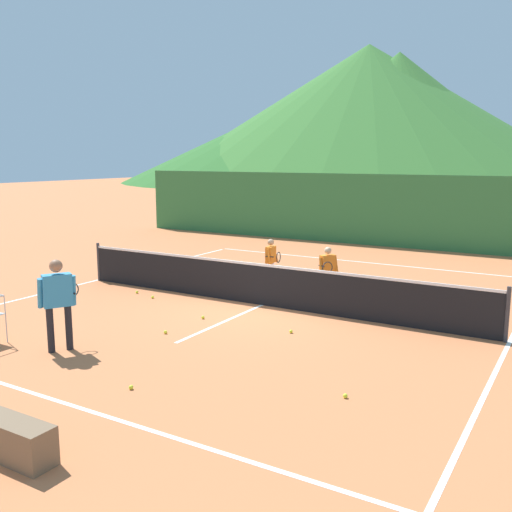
{
  "coord_description": "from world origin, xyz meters",
  "views": [
    {
      "loc": [
        6.39,
        -11.04,
        3.38
      ],
      "look_at": [
        -0.36,
        0.34,
        1.07
      ],
      "focal_mm": 39.94,
      "sensor_mm": 36.0,
      "label": 1
    }
  ],
  "objects_px": {
    "student_1": "(328,267)",
    "courtside_bench": "(2,435)",
    "tennis_ball_6": "(137,292)",
    "tennis_ball_5": "(203,317)",
    "tennis_net": "(262,284)",
    "tennis_ball_3": "(165,332)",
    "tennis_ball_7": "(291,331)",
    "tennis_ball_1": "(345,396)",
    "instructor": "(58,296)",
    "student_0": "(271,258)",
    "tennis_ball_2": "(153,297)",
    "tennis_ball_0": "(131,387)"
  },
  "relations": [
    {
      "from": "tennis_net",
      "to": "tennis_ball_5",
      "type": "xyz_separation_m",
      "value": [
        -0.5,
        -1.62,
        -0.47
      ]
    },
    {
      "from": "student_1",
      "to": "tennis_ball_6",
      "type": "height_order",
      "value": "student_1"
    },
    {
      "from": "instructor",
      "to": "tennis_ball_0",
      "type": "distance_m",
      "value": 2.54
    },
    {
      "from": "tennis_ball_2",
      "to": "tennis_ball_7",
      "type": "height_order",
      "value": "same"
    },
    {
      "from": "student_0",
      "to": "tennis_ball_1",
      "type": "height_order",
      "value": "student_0"
    },
    {
      "from": "tennis_ball_1",
      "to": "tennis_ball_7",
      "type": "relative_size",
      "value": 1.0
    },
    {
      "from": "tennis_ball_6",
      "to": "tennis_ball_5",
      "type": "bearing_deg",
      "value": -19.9
    },
    {
      "from": "student_0",
      "to": "tennis_ball_6",
      "type": "distance_m",
      "value": 3.58
    },
    {
      "from": "instructor",
      "to": "tennis_ball_5",
      "type": "height_order",
      "value": "instructor"
    },
    {
      "from": "tennis_net",
      "to": "tennis_ball_7",
      "type": "xyz_separation_m",
      "value": [
        1.55,
        -1.54,
        -0.47
      ]
    },
    {
      "from": "tennis_ball_5",
      "to": "courtside_bench",
      "type": "relative_size",
      "value": 0.05
    },
    {
      "from": "instructor",
      "to": "tennis_ball_7",
      "type": "distance_m",
      "value": 4.36
    },
    {
      "from": "instructor",
      "to": "tennis_ball_0",
      "type": "relative_size",
      "value": 24.11
    },
    {
      "from": "instructor",
      "to": "tennis_ball_6",
      "type": "xyz_separation_m",
      "value": [
        -1.78,
        3.9,
        -0.95
      ]
    },
    {
      "from": "tennis_ball_1",
      "to": "tennis_ball_7",
      "type": "bearing_deg",
      "value": 131.7
    },
    {
      "from": "student_1",
      "to": "tennis_ball_1",
      "type": "distance_m",
      "value": 5.88
    },
    {
      "from": "tennis_ball_3",
      "to": "tennis_ball_6",
      "type": "xyz_separation_m",
      "value": [
        -2.75,
        2.21,
        0.0
      ]
    },
    {
      "from": "tennis_ball_0",
      "to": "tennis_ball_3",
      "type": "bearing_deg",
      "value": 118.83
    },
    {
      "from": "courtside_bench",
      "to": "instructor",
      "type": "bearing_deg",
      "value": 129.23
    },
    {
      "from": "student_1",
      "to": "courtside_bench",
      "type": "height_order",
      "value": "student_1"
    },
    {
      "from": "student_0",
      "to": "tennis_ball_3",
      "type": "height_order",
      "value": "student_0"
    },
    {
      "from": "tennis_net",
      "to": "courtside_bench",
      "type": "relative_size",
      "value": 7.0
    },
    {
      "from": "student_0",
      "to": "student_1",
      "type": "distance_m",
      "value": 1.9
    },
    {
      "from": "tennis_ball_3",
      "to": "tennis_ball_5",
      "type": "height_order",
      "value": "same"
    },
    {
      "from": "student_1",
      "to": "tennis_ball_2",
      "type": "distance_m",
      "value": 4.29
    },
    {
      "from": "tennis_net",
      "to": "student_0",
      "type": "relative_size",
      "value": 8.4
    },
    {
      "from": "tennis_ball_3",
      "to": "tennis_ball_7",
      "type": "height_order",
      "value": "same"
    },
    {
      "from": "tennis_net",
      "to": "tennis_ball_2",
      "type": "xyz_separation_m",
      "value": [
        -2.59,
        -0.81,
        -0.47
      ]
    },
    {
      "from": "tennis_net",
      "to": "tennis_ball_0",
      "type": "xyz_separation_m",
      "value": [
        0.77,
        -5.17,
        -0.47
      ]
    },
    {
      "from": "tennis_ball_2",
      "to": "tennis_ball_5",
      "type": "xyz_separation_m",
      "value": [
        2.08,
        -0.8,
        0.0
      ]
    },
    {
      "from": "tennis_ball_5",
      "to": "tennis_ball_7",
      "type": "bearing_deg",
      "value": 2.02
    },
    {
      "from": "student_1",
      "to": "tennis_ball_1",
      "type": "height_order",
      "value": "student_1"
    },
    {
      "from": "student_0",
      "to": "tennis_ball_7",
      "type": "xyz_separation_m",
      "value": [
        2.36,
        -3.42,
        -0.72
      ]
    },
    {
      "from": "tennis_ball_7",
      "to": "student_0",
      "type": "bearing_deg",
      "value": 124.59
    },
    {
      "from": "tennis_ball_1",
      "to": "tennis_ball_6",
      "type": "bearing_deg",
      "value": 154.83
    },
    {
      "from": "tennis_ball_2",
      "to": "tennis_ball_6",
      "type": "bearing_deg",
      "value": 163.96
    },
    {
      "from": "tennis_net",
      "to": "tennis_ball_6",
      "type": "distance_m",
      "value": 3.36
    },
    {
      "from": "instructor",
      "to": "tennis_ball_2",
      "type": "height_order",
      "value": "instructor"
    },
    {
      "from": "tennis_net",
      "to": "tennis_ball_3",
      "type": "xyz_separation_m",
      "value": [
        -0.52,
        -2.82,
        -0.47
      ]
    },
    {
      "from": "student_0",
      "to": "instructor",
      "type": "bearing_deg",
      "value": -96.06
    },
    {
      "from": "instructor",
      "to": "tennis_ball_0",
      "type": "height_order",
      "value": "instructor"
    },
    {
      "from": "student_0",
      "to": "tennis_ball_2",
      "type": "distance_m",
      "value": 3.3
    },
    {
      "from": "tennis_net",
      "to": "tennis_ball_3",
      "type": "distance_m",
      "value": 2.91
    },
    {
      "from": "tennis_ball_2",
      "to": "courtside_bench",
      "type": "height_order",
      "value": "courtside_bench"
    },
    {
      "from": "instructor",
      "to": "student_1",
      "type": "distance_m",
      "value": 6.42
    },
    {
      "from": "courtside_bench",
      "to": "student_0",
      "type": "bearing_deg",
      "value": 99.85
    },
    {
      "from": "courtside_bench",
      "to": "tennis_ball_1",
      "type": "bearing_deg",
      "value": 50.83
    },
    {
      "from": "instructor",
      "to": "tennis_ball_7",
      "type": "relative_size",
      "value": 24.11
    },
    {
      "from": "tennis_ball_3",
      "to": "tennis_ball_5",
      "type": "xyz_separation_m",
      "value": [
        0.02,
        1.21,
        0.0
      ]
    },
    {
      "from": "student_1",
      "to": "tennis_ball_1",
      "type": "bearing_deg",
      "value": -63.78
    }
  ]
}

